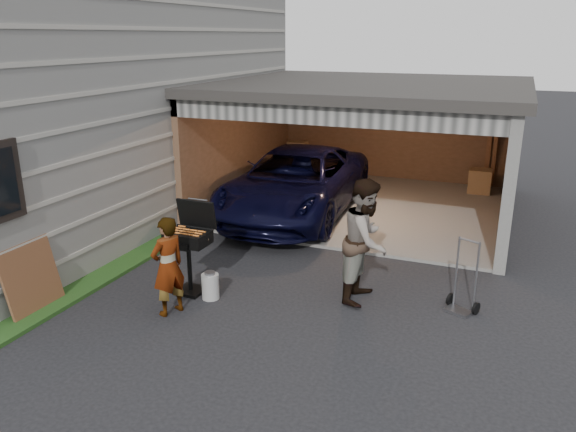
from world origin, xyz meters
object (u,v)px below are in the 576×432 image
object	(u,v)px
plywood_panel	(31,278)
hand_truck	(462,297)
man	(366,240)
bbq_grill	(189,240)
propane_tank	(210,286)
woman	(168,266)
minivan	(296,185)

from	to	relation	value
plywood_panel	hand_truck	world-z (taller)	hand_truck
man	bbq_grill	xyz separation A→B (m)	(-2.59, -0.79, -0.09)
bbq_grill	propane_tank	bearing A→B (deg)	-15.38
bbq_grill	hand_truck	size ratio (longest dim) A/B	1.29
woman	propane_tank	bearing A→B (deg)	175.21
woman	bbq_grill	xyz separation A→B (m)	(-0.10, 0.75, 0.12)
bbq_grill	minivan	bearing A→B (deg)	88.57
bbq_grill	man	bearing A→B (deg)	16.96
woman	bbq_grill	distance (m)	0.77
hand_truck	propane_tank	bearing A→B (deg)	-140.74
bbq_grill	hand_truck	distance (m)	4.19
plywood_panel	hand_truck	size ratio (longest dim) A/B	0.95
woman	plywood_panel	bearing A→B (deg)	-49.31
man	propane_tank	xyz separation A→B (m)	(-2.19, -0.90, -0.75)
hand_truck	plywood_panel	bearing A→B (deg)	-134.56
propane_tank	minivan	bearing A→B (deg)	93.90
man	propane_tank	bearing A→B (deg)	115.37
minivan	man	xyz separation A→B (m)	(2.49, -3.46, 0.23)
man	bbq_grill	world-z (taller)	man
woman	plywood_panel	xyz separation A→B (m)	(-1.90, -0.69, -0.22)
man	woman	bearing A→B (deg)	124.68
minivan	hand_truck	bearing A→B (deg)	-43.05
woman	minivan	bearing A→B (deg)	-159.40
propane_tank	plywood_panel	xyz separation A→B (m)	(-2.20, -1.33, 0.32)
man	hand_truck	xyz separation A→B (m)	(1.45, 0.13, -0.73)
minivan	propane_tank	distance (m)	4.40
woman	plywood_panel	distance (m)	2.03
minivan	bbq_grill	world-z (taller)	bbq_grill
man	hand_truck	bearing A→B (deg)	-81.90
minivan	woman	bearing A→B (deg)	-92.86
minivan	plywood_panel	size ratio (longest dim) A/B	4.89
minivan	man	bearing A→B (deg)	-57.09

